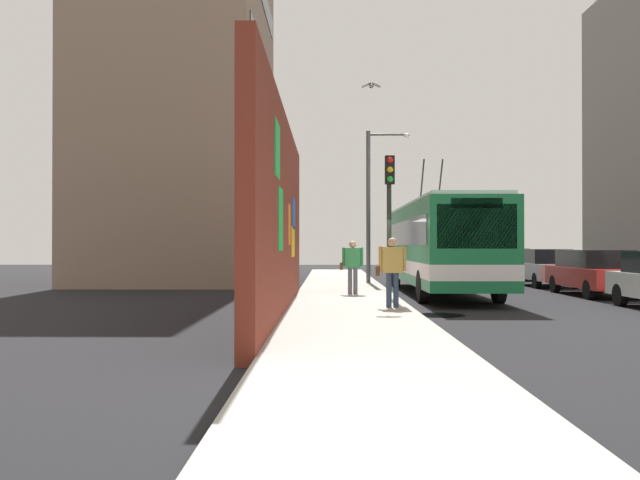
{
  "coord_description": "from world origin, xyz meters",
  "views": [
    {
      "loc": [
        -20.61,
        2.17,
        1.74
      ],
      "look_at": [
        -0.74,
        2.4,
        1.89
      ],
      "focal_mm": 38.1,
      "sensor_mm": 36.0,
      "label": 1
    }
  ],
  "objects_px": {
    "traffic_light": "(389,202)",
    "street_lamp": "(373,195)",
    "parked_car_red": "(595,272)",
    "city_bus": "(439,244)",
    "parked_car_silver": "(545,267)",
    "pedestrian_at_curb": "(392,266)",
    "pedestrian_midblock": "(352,263)",
    "parked_car_black": "(505,263)"
  },
  "relations": [
    {
      "from": "parked_car_silver",
      "to": "street_lamp",
      "type": "height_order",
      "value": "street_lamp"
    },
    {
      "from": "city_bus",
      "to": "pedestrian_at_curb",
      "type": "bearing_deg",
      "value": 161.54
    },
    {
      "from": "street_lamp",
      "to": "traffic_light",
      "type": "bearing_deg",
      "value": 179.25
    },
    {
      "from": "parked_car_red",
      "to": "pedestrian_at_curb",
      "type": "height_order",
      "value": "pedestrian_at_curb"
    },
    {
      "from": "parked_car_silver",
      "to": "pedestrian_midblock",
      "type": "xyz_separation_m",
      "value": [
        -6.63,
        8.37,
        0.34
      ]
    },
    {
      "from": "parked_car_red",
      "to": "city_bus",
      "type": "bearing_deg",
      "value": 80.04
    },
    {
      "from": "parked_car_black",
      "to": "pedestrian_at_curb",
      "type": "xyz_separation_m",
      "value": [
        -17.78,
        7.53,
        0.37
      ]
    },
    {
      "from": "parked_car_black",
      "to": "pedestrian_midblock",
      "type": "height_order",
      "value": "pedestrian_midblock"
    },
    {
      "from": "city_bus",
      "to": "pedestrian_midblock",
      "type": "distance_m",
      "value": 3.92
    },
    {
      "from": "pedestrian_at_curb",
      "to": "traffic_light",
      "type": "distance_m",
      "value": 3.28
    },
    {
      "from": "parked_car_red",
      "to": "parked_car_black",
      "type": "relative_size",
      "value": 1.01
    },
    {
      "from": "street_lamp",
      "to": "city_bus",
      "type": "bearing_deg",
      "value": -156.07
    },
    {
      "from": "parked_car_silver",
      "to": "parked_car_black",
      "type": "bearing_deg",
      "value": -0.0
    },
    {
      "from": "traffic_light",
      "to": "street_lamp",
      "type": "bearing_deg",
      "value": -0.75
    },
    {
      "from": "parked_car_red",
      "to": "street_lamp",
      "type": "height_order",
      "value": "street_lamp"
    },
    {
      "from": "city_bus",
      "to": "traffic_light",
      "type": "bearing_deg",
      "value": 153.19
    },
    {
      "from": "parked_car_red",
      "to": "pedestrian_at_curb",
      "type": "bearing_deg",
      "value": 128.87
    },
    {
      "from": "parked_car_silver",
      "to": "pedestrian_midblock",
      "type": "distance_m",
      "value": 10.69
    },
    {
      "from": "parked_car_silver",
      "to": "traffic_light",
      "type": "bearing_deg",
      "value": 139.73
    },
    {
      "from": "pedestrian_at_curb",
      "to": "parked_car_black",
      "type": "bearing_deg",
      "value": -22.96
    },
    {
      "from": "traffic_light",
      "to": "parked_car_silver",
      "type": "bearing_deg",
      "value": -40.27
    },
    {
      "from": "city_bus",
      "to": "traffic_light",
      "type": "distance_m",
      "value": 4.92
    },
    {
      "from": "parked_car_red",
      "to": "pedestrian_midblock",
      "type": "relative_size",
      "value": 2.85
    },
    {
      "from": "parked_car_red",
      "to": "street_lamp",
      "type": "distance_m",
      "value": 9.58
    },
    {
      "from": "parked_car_black",
      "to": "parked_car_silver",
      "type": "bearing_deg",
      "value": 180.0
    },
    {
      "from": "city_bus",
      "to": "street_lamp",
      "type": "xyz_separation_m",
      "value": [
        4.58,
        2.03,
        2.08
      ]
    },
    {
      "from": "parked_car_silver",
      "to": "pedestrian_midblock",
      "type": "relative_size",
      "value": 2.41
    },
    {
      "from": "pedestrian_at_curb",
      "to": "street_lamp",
      "type": "bearing_deg",
      "value": -1.47
    },
    {
      "from": "parked_car_red",
      "to": "parked_car_black",
      "type": "distance_m",
      "value": 11.71
    },
    {
      "from": "city_bus",
      "to": "parked_car_red",
      "type": "height_order",
      "value": "city_bus"
    },
    {
      "from": "parked_car_red",
      "to": "pedestrian_midblock",
      "type": "bearing_deg",
      "value": 98.83
    },
    {
      "from": "parked_car_silver",
      "to": "pedestrian_at_curb",
      "type": "height_order",
      "value": "pedestrian_at_curb"
    },
    {
      "from": "parked_car_black",
      "to": "traffic_light",
      "type": "distance_m",
      "value": 16.89
    },
    {
      "from": "city_bus",
      "to": "pedestrian_midblock",
      "type": "relative_size",
      "value": 7.23
    },
    {
      "from": "parked_car_silver",
      "to": "pedestrian_at_curb",
      "type": "relative_size",
      "value": 2.34
    },
    {
      "from": "parked_car_black",
      "to": "traffic_light",
      "type": "relative_size",
      "value": 1.15
    },
    {
      "from": "pedestrian_midblock",
      "to": "traffic_light",
      "type": "bearing_deg",
      "value": -153.37
    },
    {
      "from": "pedestrian_at_curb",
      "to": "street_lamp",
      "type": "xyz_separation_m",
      "value": [
        11.57,
        -0.3,
        2.68
      ]
    },
    {
      "from": "parked_car_red",
      "to": "parked_car_silver",
      "type": "height_order",
      "value": "same"
    },
    {
      "from": "pedestrian_midblock",
      "to": "parked_car_silver",
      "type": "bearing_deg",
      "value": -51.61
    },
    {
      "from": "city_bus",
      "to": "traffic_light",
      "type": "xyz_separation_m",
      "value": [
        -4.26,
        2.15,
        1.21
      ]
    },
    {
      "from": "parked_car_red",
      "to": "parked_car_black",
      "type": "height_order",
      "value": "same"
    }
  ]
}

